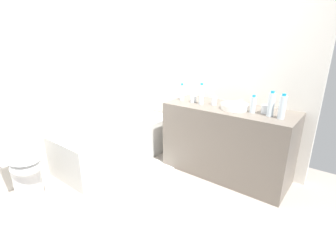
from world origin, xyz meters
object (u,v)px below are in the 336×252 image
(water_bottle_0, at_px, (282,107))
(sink_basin, at_px, (235,106))
(sink_faucet, at_px, (241,103))
(drinking_glass_0, at_px, (193,99))
(water_bottle_2, at_px, (271,104))
(drinking_glass_2, at_px, (214,101))
(bathtub, at_px, (118,141))
(bath_mat, at_px, (148,173))
(toilet_paper_roll, at_px, (2,207))
(drinking_glass_1, at_px, (265,109))
(toilet, at_px, (24,168))
(water_bottle_4, at_px, (182,92))
(water_bottle_3, at_px, (253,104))
(water_bottle_1, at_px, (201,94))

(water_bottle_0, bearing_deg, sink_basin, 84.57)
(sink_faucet, bearing_deg, drinking_glass_0, 109.33)
(water_bottle_2, distance_m, drinking_glass_2, 0.66)
(drinking_glass_0, bearing_deg, water_bottle_0, -92.26)
(bathtub, height_order, drinking_glass_2, bathtub)
(water_bottle_2, bearing_deg, bathtub, 105.23)
(sink_basin, bearing_deg, sink_faucet, 0.00)
(bath_mat, relative_size, toilet_paper_roll, 4.92)
(drinking_glass_1, bearing_deg, water_bottle_0, -115.60)
(toilet, distance_m, toilet_paper_roll, 0.40)
(toilet, height_order, sink_faucet, sink_faucet)
(toilet, bearing_deg, drinking_glass_1, 49.05)
(bathtub, height_order, sink_faucet, bathtub)
(water_bottle_4, bearing_deg, drinking_glass_0, -89.81)
(toilet, xyz_separation_m, water_bottle_3, (1.70, -1.66, 0.58))
(bathtub, height_order, water_bottle_3, bathtub)
(drinking_glass_0, relative_size, bath_mat, 0.12)
(bathtub, bearing_deg, bath_mat, -94.56)
(water_bottle_0, distance_m, bath_mat, 1.71)
(water_bottle_2, xyz_separation_m, drinking_glass_0, (0.02, 0.93, -0.08))
(water_bottle_1, bearing_deg, drinking_glass_0, 76.65)
(toilet_paper_roll, bearing_deg, water_bottle_0, -44.82)
(drinking_glass_2, bearing_deg, water_bottle_3, -93.55)
(water_bottle_0, distance_m, drinking_glass_0, 1.04)
(sink_faucet, distance_m, water_bottle_2, 0.45)
(bath_mat, bearing_deg, sink_faucet, -47.74)
(sink_basin, bearing_deg, water_bottle_2, -93.90)
(water_bottle_3, distance_m, bath_mat, 1.49)
(drinking_glass_0, xyz_separation_m, drinking_glass_2, (0.03, -0.27, 0.01))
(drinking_glass_1, bearing_deg, sink_basin, 97.33)
(drinking_glass_2, bearing_deg, toilet, 145.55)
(water_bottle_1, bearing_deg, bath_mat, 141.98)
(sink_faucet, distance_m, drinking_glass_1, 0.35)
(water_bottle_4, relative_size, drinking_glass_2, 2.11)
(sink_faucet, height_order, drinking_glass_0, sink_faucet)
(water_bottle_0, height_order, toilet_paper_roll, water_bottle_0)
(bathtub, bearing_deg, sink_basin, -69.86)
(sink_faucet, relative_size, bath_mat, 0.23)
(water_bottle_1, relative_size, drinking_glass_1, 2.85)
(sink_basin, bearing_deg, water_bottle_1, 95.23)
(water_bottle_0, height_order, water_bottle_3, water_bottle_0)
(drinking_glass_0, distance_m, drinking_glass_1, 0.86)
(toilet, bearing_deg, water_bottle_1, 62.37)
(sink_basin, height_order, bath_mat, sink_basin)
(sink_faucet, relative_size, toilet_paper_roll, 1.12)
(sink_basin, height_order, water_bottle_2, water_bottle_2)
(sink_basin, height_order, drinking_glass_0, drinking_glass_0)
(water_bottle_4, bearing_deg, water_bottle_0, -91.92)
(drinking_glass_0, height_order, drinking_glass_2, drinking_glass_2)
(water_bottle_3, relative_size, toilet_paper_roll, 1.39)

